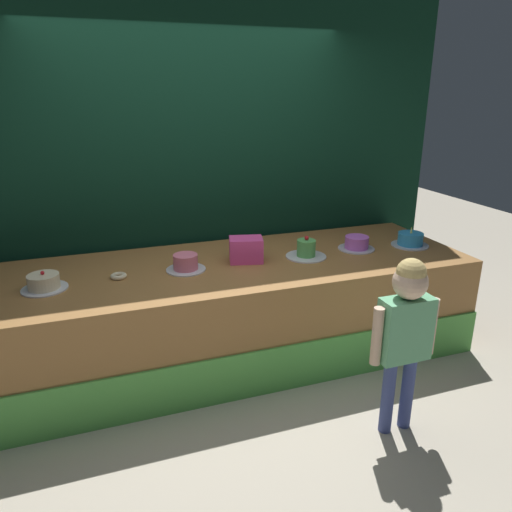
# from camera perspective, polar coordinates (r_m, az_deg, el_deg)

# --- Properties ---
(ground_plane) EXTENTS (12.00, 12.00, 0.00)m
(ground_plane) POSITION_cam_1_polar(r_m,az_deg,el_deg) (3.46, -1.72, -16.48)
(ground_plane) COLOR #BCB29E
(stage_platform) EXTENTS (3.91, 1.22, 0.77)m
(stage_platform) POSITION_cam_1_polar(r_m,az_deg,el_deg) (3.76, -4.56, -6.64)
(stage_platform) COLOR #9E6B38
(stage_platform) RESTS_ON ground_plane
(curtain_backdrop) EXTENTS (4.55, 0.08, 2.91)m
(curtain_backdrop) POSITION_cam_1_polar(r_m,az_deg,el_deg) (4.11, -7.56, 11.11)
(curtain_backdrop) COLOR black
(curtain_backdrop) RESTS_ON ground_plane
(child_figure) EXTENTS (0.44, 0.20, 1.13)m
(child_figure) POSITION_cam_1_polar(r_m,az_deg,el_deg) (2.95, 17.34, -7.67)
(child_figure) COLOR #3F4C8C
(child_figure) RESTS_ON ground_plane
(pink_box) EXTENTS (0.29, 0.24, 0.19)m
(pink_box) POSITION_cam_1_polar(r_m,az_deg,el_deg) (3.65, -1.20, 0.76)
(pink_box) COLOR #EF499D
(pink_box) RESTS_ON stage_platform
(donut) EXTENTS (0.11, 0.11, 0.03)m
(donut) POSITION_cam_1_polar(r_m,az_deg,el_deg) (3.48, -16.02, -2.30)
(donut) COLOR beige
(donut) RESTS_ON stage_platform
(cake_left) EXTENTS (0.30, 0.30, 0.13)m
(cake_left) POSITION_cam_1_polar(r_m,az_deg,el_deg) (3.44, -23.91, -2.91)
(cake_left) COLOR silver
(cake_left) RESTS_ON stage_platform
(cake_center_left) EXTENTS (0.29, 0.29, 0.12)m
(cake_center_left) POSITION_cam_1_polar(r_m,az_deg,el_deg) (3.52, -8.36, -0.86)
(cake_center_left) COLOR silver
(cake_center_left) RESTS_ON stage_platform
(cake_center_right) EXTENTS (0.32, 0.32, 0.17)m
(cake_center_right) POSITION_cam_1_polar(r_m,az_deg,el_deg) (3.77, 5.98, 0.70)
(cake_center_right) COLOR silver
(cake_center_right) RESTS_ON stage_platform
(cake_right) EXTENTS (0.30, 0.30, 0.11)m
(cake_right) POSITION_cam_1_polar(r_m,az_deg,el_deg) (4.03, 11.87, 1.46)
(cake_right) COLOR silver
(cake_right) RESTS_ON stage_platform
(cake_far_right) EXTENTS (0.31, 0.31, 0.17)m
(cake_far_right) POSITION_cam_1_polar(r_m,az_deg,el_deg) (4.23, 17.87, 1.84)
(cake_far_right) COLOR silver
(cake_far_right) RESTS_ON stage_platform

